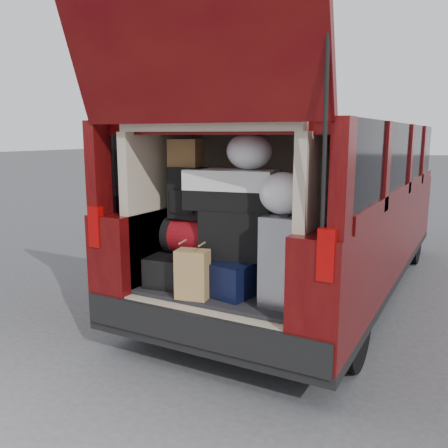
{
  "coord_description": "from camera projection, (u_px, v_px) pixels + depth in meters",
  "views": [
    {
      "loc": [
        1.58,
        -2.86,
        1.68
      ],
      "look_at": [
        -0.08,
        0.2,
        1.02
      ],
      "focal_mm": 38.0,
      "sensor_mm": 36.0,
      "label": 1
    }
  ],
  "objects": [
    {
      "name": "ground",
      "position": [
        221.0,
        364.0,
        3.53
      ],
      "size": [
        80.0,
        80.0,
        0.0
      ],
      "primitive_type": "plane",
      "color": "#3C3C3F",
      "rests_on": "ground"
    },
    {
      "name": "minivan",
      "position": [
        306.0,
        209.0,
        4.96
      ],
      "size": [
        1.9,
        5.35,
        2.77
      ],
      "color": "black",
      "rests_on": "ground"
    },
    {
      "name": "load_floor",
      "position": [
        238.0,
        317.0,
        3.71
      ],
      "size": [
        1.24,
        1.05,
        0.55
      ],
      "primitive_type": "cube",
      "color": "black",
      "rests_on": "ground"
    },
    {
      "name": "black_hardshell",
      "position": [
        183.0,
        267.0,
        3.7
      ],
      "size": [
        0.48,
        0.61,
        0.22
      ],
      "primitive_type": "cube",
      "rotation": [
        0.0,
        0.0,
        0.14
      ],
      "color": "black",
      "rests_on": "load_floor"
    },
    {
      "name": "navy_hardshell",
      "position": [
        234.0,
        273.0,
        3.51
      ],
      "size": [
        0.55,
        0.63,
        0.24
      ],
      "primitive_type": "cube",
      "rotation": [
        0.0,
        0.0,
        -0.18
      ],
      "color": "black",
      "rests_on": "load_floor"
    },
    {
      "name": "silver_roller",
      "position": [
        287.0,
        258.0,
        3.21
      ],
      "size": [
        0.26,
        0.41,
        0.61
      ],
      "primitive_type": "cube",
      "rotation": [
        0.0,
        0.0,
        -0.03
      ],
      "color": "silver",
      "rests_on": "load_floor"
    },
    {
      "name": "kraft_bag",
      "position": [
        193.0,
        274.0,
        3.3
      ],
      "size": [
        0.25,
        0.18,
        0.35
      ],
      "primitive_type": "cube",
      "rotation": [
        0.0,
        0.0,
        0.19
      ],
      "color": "#AC834D",
      "rests_on": "load_floor"
    },
    {
      "name": "red_duffel",
      "position": [
        193.0,
        236.0,
        3.63
      ],
      "size": [
        0.43,
        0.29,
        0.28
      ],
      "primitive_type": "cube",
      "rotation": [
        0.0,
        0.0,
        -0.01
      ],
      "color": "maroon",
      "rests_on": "black_hardshell"
    },
    {
      "name": "black_soft_case",
      "position": [
        236.0,
        234.0,
        3.46
      ],
      "size": [
        0.54,
        0.38,
        0.35
      ],
      "primitive_type": "cube",
      "rotation": [
        0.0,
        0.0,
        0.2
      ],
      "color": "black",
      "rests_on": "navy_hardshell"
    },
    {
      "name": "backpack",
      "position": [
        188.0,
        193.0,
        3.57
      ],
      "size": [
        0.28,
        0.17,
        0.38
      ],
      "primitive_type": "cube",
      "rotation": [
        0.0,
        0.0,
        0.04
      ],
      "color": "black",
      "rests_on": "red_duffel"
    },
    {
      "name": "twotone_duffel",
      "position": [
        231.0,
        189.0,
        3.44
      ],
      "size": [
        0.69,
        0.44,
        0.29
      ],
      "primitive_type": "cube",
      "rotation": [
        0.0,
        0.0,
        0.18
      ],
      "color": "silver",
      "rests_on": "black_soft_case"
    },
    {
      "name": "grocery_sack_lower",
      "position": [
        186.0,
        153.0,
        3.58
      ],
      "size": [
        0.25,
        0.22,
        0.21
      ],
      "primitive_type": "cube",
      "rotation": [
        0.0,
        0.0,
        0.16
      ],
      "color": "brown",
      "rests_on": "backpack"
    },
    {
      "name": "plastic_bag_center",
      "position": [
        249.0,
        151.0,
        3.36
      ],
      "size": [
        0.35,
        0.33,
        0.26
      ],
      "primitive_type": "ellipsoid",
      "rotation": [
        0.0,
        0.0,
        0.07
      ],
      "color": "silver",
      "rests_on": "twotone_duffel"
    },
    {
      "name": "plastic_bag_right",
      "position": [
        284.0,
        193.0,
        3.12
      ],
      "size": [
        0.36,
        0.34,
        0.28
      ],
      "primitive_type": "ellipsoid",
      "rotation": [
        0.0,
        0.0,
        -0.11
      ],
      "color": "silver",
      "rests_on": "silver_roller"
    }
  ]
}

